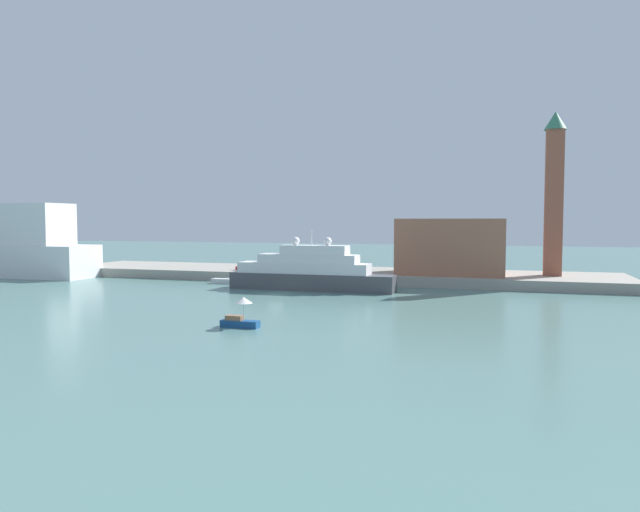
% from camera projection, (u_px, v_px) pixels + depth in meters
% --- Properties ---
extents(ground, '(400.00, 400.00, 0.00)m').
position_uv_depth(ground, '(275.00, 295.00, 90.14)').
color(ground, slate).
extents(quay_dock, '(110.00, 20.60, 1.78)m').
position_uv_depth(quay_dock, '(325.00, 274.00, 115.10)').
color(quay_dock, gray).
rests_on(quay_dock, ground).
extents(large_yacht, '(27.82, 4.57, 10.01)m').
position_uv_depth(large_yacht, '(309.00, 272.00, 96.30)').
color(large_yacht, '#4C4C51').
rests_on(large_yacht, ground).
extents(small_motorboat, '(4.24, 1.90, 3.30)m').
position_uv_depth(small_motorboat, '(240.00, 315.00, 62.38)').
color(small_motorboat, navy).
rests_on(small_motorboat, ground).
extents(work_barge, '(5.38, 1.61, 0.91)m').
position_uv_depth(work_barge, '(226.00, 281.00, 106.06)').
color(work_barge, silver).
rests_on(work_barge, ground).
extents(harbor_building, '(18.85, 12.86, 10.06)m').
position_uv_depth(harbor_building, '(452.00, 246.00, 105.88)').
color(harbor_building, '#9E664C').
rests_on(harbor_building, quay_dock).
extents(bell_tower, '(3.85, 3.85, 28.70)m').
position_uv_depth(bell_tower, '(554.00, 189.00, 101.81)').
color(bell_tower, '#93513D').
rests_on(bell_tower, quay_dock).
extents(parked_car, '(3.80, 1.76, 1.40)m').
position_uv_depth(parked_car, '(246.00, 267.00, 114.63)').
color(parked_car, '#B21E1E').
rests_on(parked_car, quay_dock).
extents(person_figure, '(0.36, 0.36, 1.72)m').
position_uv_depth(person_figure, '(276.00, 265.00, 116.01)').
color(person_figure, '#4C4C4C').
rests_on(person_figure, quay_dock).
extents(mooring_bollard, '(0.44, 0.44, 0.81)m').
position_uv_depth(mooring_bollard, '(324.00, 272.00, 105.98)').
color(mooring_bollard, black).
rests_on(mooring_bollard, quay_dock).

